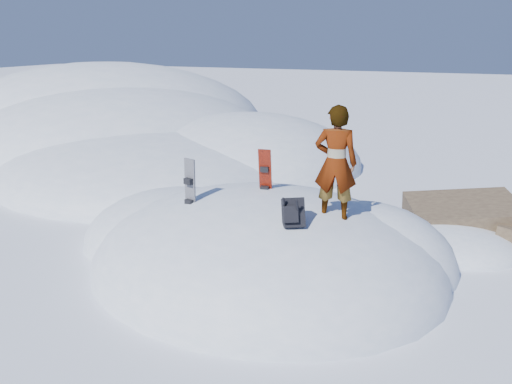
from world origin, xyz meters
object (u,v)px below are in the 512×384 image
at_px(snowboard_red, 265,181).
at_px(person, 336,163).
at_px(snowboard_dark, 190,194).
at_px(backpack, 293,213).

xyz_separation_m(snowboard_red, person, (1.53, -0.67, 0.66)).
bearing_deg(snowboard_red, snowboard_dark, -143.97).
xyz_separation_m(snowboard_dark, person, (2.67, 0.32, 0.77)).
relative_size(snowboard_red, person, 0.67).
xyz_separation_m(snowboard_dark, backpack, (2.16, -0.42, 0.05)).
distance_m(snowboard_red, person, 1.79).
bearing_deg(snowboard_dark, snowboard_red, 57.87).
bearing_deg(snowboard_dark, backpack, 5.92).
relative_size(snowboard_red, snowboard_dark, 0.97).
relative_size(snowboard_dark, backpack, 2.37).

